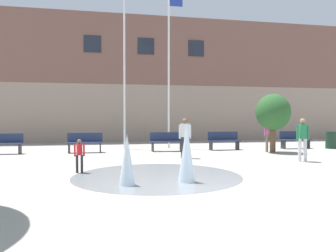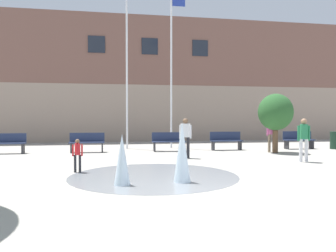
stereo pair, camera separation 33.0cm
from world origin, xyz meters
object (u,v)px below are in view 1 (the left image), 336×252
Objects in this scene: adult_watching at (303,136)px; trash_can at (331,140)px; park_bench_far_left at (3,143)px; park_bench_left_of_flagpoles at (85,142)px; adult_in_red at (185,135)px; park_bench_near_trashcan at (295,139)px; flagpole_right at (169,65)px; park_bench_center at (167,141)px; flagpole_left at (125,58)px; child_running at (79,153)px; street_tree_near_building at (273,112)px; teen_by_trashcan at (269,132)px; park_bench_under_right_flagpole at (224,140)px.

adult_watching is 1.77× the size of trash_can.
park_bench_left_of_flagpoles is (3.52, -0.05, 0.00)m from park_bench_far_left.
adult_watching is (4.02, -1.81, 0.00)m from adult_in_red.
park_bench_near_trashcan is at bearing -0.43° from park_bench_far_left.
park_bench_center is at bearing -105.42° from flagpole_right.
adult_watching reaches higher than park_bench_far_left.
trash_can is (16.08, -0.52, -0.03)m from park_bench_far_left.
flagpole_left reaches higher than park_bench_center.
child_running is 1.10× the size of trash_can.
flagpole_left is at bearing 61.34° from adult_watching.
flagpole_right is 3.09× the size of street_tree_near_building.
street_tree_near_building is at bearing -36.78° from flagpole_right.
teen_by_trashcan reaches higher than child_running.
child_running reaches higher than park_bench_center.
teen_by_trashcan is 1.77× the size of trash_can.
park_bench_left_of_flagpoles is at bearing -160.21° from flagpole_right.
park_bench_under_right_flagpole is at bearing 137.33° from street_tree_near_building.
park_bench_under_right_flagpole is at bearing 2.16° from park_bench_center.
park_bench_center is 2.95m from park_bench_under_right_flagpole.
adult_watching is (4.21, -4.62, 0.45)m from park_bench_center.
flagpole_left is (1.95, 1.55, 4.24)m from park_bench_left_of_flagpoles.
teen_by_trashcan reaches higher than park_bench_near_trashcan.
park_bench_near_trashcan is at bearing -10.37° from flagpole_left.
park_bench_under_right_flagpole is 1.78× the size of trash_can.
park_bench_center is 1.78× the size of trash_can.
park_bench_far_left reaches higher than trash_can.
park_bench_left_of_flagpoles is 0.18× the size of flagpole_left.
park_bench_far_left and park_bench_near_trashcan have the same top height.
child_running is (-3.70, -5.59, 0.10)m from park_bench_center.
park_bench_far_left is at bearing 10.75° from adult_in_red.
flagpole_right is (-3.76, 6.28, 3.51)m from adult_watching.
park_bench_left_of_flagpoles is 5.01m from adult_in_red.
child_running is (0.15, -5.70, 0.10)m from park_bench_left_of_flagpoles.
park_bench_left_of_flagpoles is at bearing -15.35° from child_running.
park_bench_near_trashcan is (3.92, -0.05, 0.00)m from park_bench_under_right_flagpole.
adult_in_red is 8.88m from trash_can.
park_bench_center is (3.84, -0.11, 0.00)m from park_bench_left_of_flagpoles.
park_bench_under_right_flagpole is at bearing -0.01° from park_bench_left_of_flagpoles.
park_bench_center and park_bench_under_right_flagpole have the same top height.
street_tree_near_building is at bearing -25.75° from flagpole_left.
flagpole_right reaches higher than park_bench_under_right_flagpole.
street_tree_near_building reaches higher than child_running.
flagpole_left is 1.06× the size of flagpole_right.
street_tree_near_building is at bearing -8.00° from park_bench_far_left.
street_tree_near_building is (8.43, 4.06, 1.28)m from child_running.
park_bench_far_left is at bearing 179.13° from park_bench_left_of_flagpoles.
adult_in_red is 0.18× the size of flagpole_left.
flagpole_left reaches higher than flagpole_right.
teen_by_trashcan reaches higher than park_bench_center.
adult_watching reaches higher than park_bench_near_trashcan.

